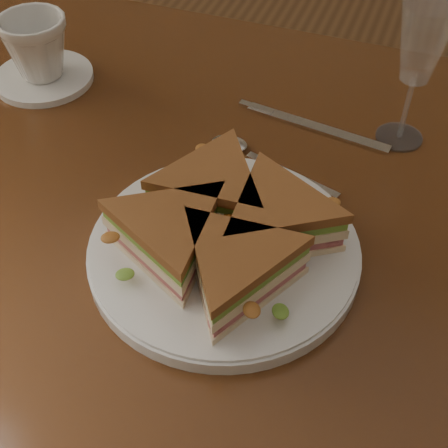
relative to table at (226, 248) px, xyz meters
The scene contains 9 objects.
table is the anchor object (origin of this frame).
plate 0.15m from the table, 71.06° to the right, with size 0.29×0.29×0.02m, color white.
sandwich_wedges 0.18m from the table, 71.06° to the right, with size 0.30×0.30×0.06m.
crisps_mound 0.17m from the table, 71.06° to the right, with size 0.09×0.09×0.05m, color #CB661A, non-canonical shape.
spoon 0.13m from the table, 92.15° to the left, with size 0.18×0.07×0.01m.
knife 0.20m from the table, 70.23° to the left, with size 0.21×0.05×0.00m.
wine_glass 0.34m from the table, 44.81° to the left, with size 0.07×0.07×0.19m.
saucer 0.37m from the table, 157.97° to the left, with size 0.14×0.14×0.01m, color white.
coffee_cup 0.39m from the table, 157.97° to the left, with size 0.09×0.09×0.09m, color white.
Camera 1 is at (0.18, -0.51, 1.26)m, focal length 50.00 mm.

